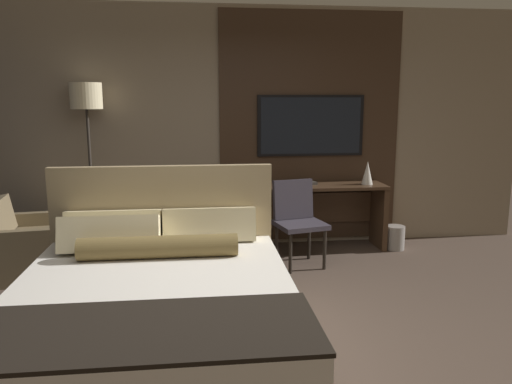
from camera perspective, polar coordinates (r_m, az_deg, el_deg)
The scene contains 11 objects.
ground_plane at distance 3.75m, azimuth 0.08°, elevation -17.09°, with size 16.00×16.00×0.00m, color #4C3D33.
wall_back_tv_panel at distance 5.93m, azimuth -1.75°, elevation 7.26°, with size 7.20×0.09×2.80m.
bed at distance 3.54m, azimuth -11.48°, elevation -13.05°, with size 1.85×2.19×1.19m.
desk at distance 5.90m, azimuth 6.53°, elevation -1.52°, with size 1.65×0.51×0.77m.
tv at distance 5.98m, azimuth 6.26°, elevation 7.55°, with size 1.27×0.04×0.71m.
desk_chair at distance 5.30m, azimuth 4.70°, elevation -2.62°, with size 0.57×0.57×0.90m.
armchair_by_window at distance 5.55m, azimuth -23.94°, elevation -5.88°, with size 0.95×0.97×0.77m.
floor_lamp at distance 5.76m, azimuth -18.76°, elevation 8.80°, with size 0.34×0.34×1.92m.
vase_tall at distance 5.93m, azimuth 12.61°, elevation 2.16°, with size 0.13×0.13×0.27m.
book at distance 5.83m, azimuth 5.77°, elevation 1.02°, with size 0.25×0.20×0.03m.
waste_bin at distance 6.11m, azimuth 15.61°, elevation -5.04°, with size 0.22×0.22×0.28m.
Camera 1 is at (-0.39, -3.30, 1.74)m, focal length 35.00 mm.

